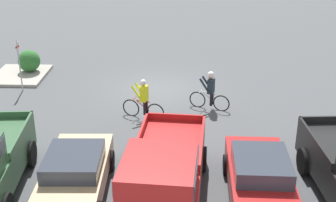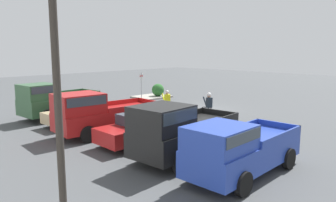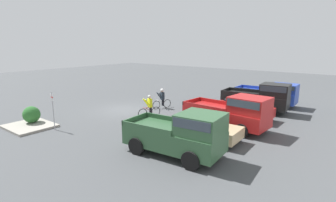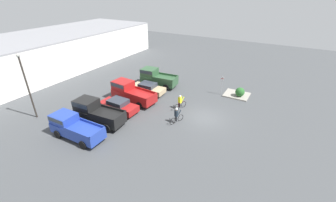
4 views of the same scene
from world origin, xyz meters
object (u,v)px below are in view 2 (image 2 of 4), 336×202
pickup_truck_2 (99,113)px  pickup_truck_3 (54,100)px  shrub (158,90)px  cyclist_1 (209,105)px  pickup_truck_0 (238,148)px  lamppost (56,71)px  fire_lane_sign (141,84)px  pickup_truck_1 (179,130)px  sedan_1 (83,113)px  cyclist_0 (167,103)px  sedan_0 (143,128)px

pickup_truck_2 → pickup_truck_3: bearing=-2.0°
shrub → cyclist_1: bearing=155.9°
pickup_truck_0 → lamppost: size_ratio=0.76×
pickup_truck_2 → lamppost: lamppost is taller
pickup_truck_2 → pickup_truck_0: bearing=-179.0°
cyclist_1 → fire_lane_sign: fire_lane_sign is taller
fire_lane_sign → lamppost: 21.82m
pickup_truck_1 → lamppost: size_ratio=0.77×
pickup_truck_3 → shrub: pickup_truck_3 is taller
shrub → sedan_1: bearing=114.1°
lamppost → shrub: bearing=-48.3°
pickup_truck_1 → cyclist_0: size_ratio=2.97×
pickup_truck_0 → lamppost: 7.06m
sedan_0 → sedan_1: size_ratio=0.99×
pickup_truck_0 → cyclist_1: size_ratio=3.02×
pickup_truck_0 → pickup_truck_3: pickup_truck_3 is taller
pickup_truck_1 → lamppost: bearing=111.4°
pickup_truck_3 → cyclist_1: 10.05m
cyclist_1 → shrub: size_ratio=1.54×
pickup_truck_2 → cyclist_0: size_ratio=3.19×
sedan_0 → pickup_truck_2: size_ratio=0.79×
pickup_truck_1 → cyclist_1: bearing=-60.5°
cyclist_1 → sedan_0: bearing=100.2°
pickup_truck_1 → fire_lane_sign: bearing=-34.8°
lamppost → sedan_1: bearing=-32.3°
pickup_truck_1 → sedan_0: size_ratio=1.18×
sedan_0 → cyclist_0: (3.98, -5.62, 0.11)m
pickup_truck_1 → pickup_truck_2: pickup_truck_1 is taller
pickup_truck_1 → pickup_truck_3: size_ratio=1.04×
sedan_0 → sedan_1: 5.60m
sedan_1 → pickup_truck_3: 2.85m
sedan_0 → lamppost: size_ratio=0.65×
pickup_truck_1 → shrub: pickup_truck_1 is taller
sedan_0 → shrub: bearing=-46.1°
sedan_1 → pickup_truck_1: bearing=176.1°
pickup_truck_3 → fire_lane_sign: fire_lane_sign is taller
pickup_truck_0 → shrub: bearing=-35.0°
pickup_truck_3 → cyclist_0: pickup_truck_3 is taller
pickup_truck_3 → lamppost: bearing=154.8°
pickup_truck_3 → sedan_1: bearing=-170.1°
fire_lane_sign → lamppost: lamppost is taller
pickup_truck_2 → fire_lane_sign: fire_lane_sign is taller
pickup_truck_2 → cyclist_0: pickup_truck_2 is taller
pickup_truck_1 → cyclist_1: 8.20m
sedan_1 → lamppost: (-10.93, 6.91, 3.35)m
sedan_1 → pickup_truck_3: size_ratio=0.89×
sedan_1 → shrub: (4.77, -10.68, 0.01)m
fire_lane_sign → sedan_0: bearing=139.9°
pickup_truck_1 → sedan_1: pickup_truck_1 is taller
shrub → pickup_truck_2: bearing=123.5°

